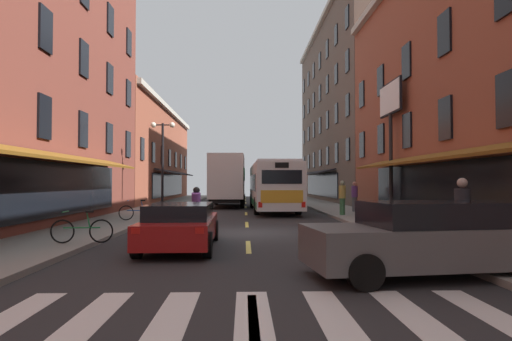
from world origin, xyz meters
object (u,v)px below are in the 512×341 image
transit_bus (272,186)px  pedestrian_mid (463,215)px  bicycle_near (82,230)px  pedestrian_far (342,197)px  box_truck (228,180)px  bicycle_mid (138,212)px  sedan_far (181,225)px  billboard_sign (391,114)px  pedestrian_near (355,196)px  sedan_near (229,194)px  street_lamp_twin (163,162)px  sedan_mid (424,238)px  motorcycle_rider (196,212)px

transit_bus → pedestrian_mid: 18.28m
transit_bus → pedestrian_mid: transit_bus is taller
bicycle_near → pedestrian_far: bearing=46.7°
bicycle_near → pedestrian_mid: pedestrian_mid is taller
box_truck → bicycle_mid: box_truck is taller
transit_bus → pedestrian_far: bearing=-59.6°
transit_bus → sedan_far: transit_bus is taller
billboard_sign → pedestrian_near: size_ratio=3.83×
billboard_sign → sedan_far: (-8.93, -8.90, -4.53)m
sedan_far → pedestrian_mid: pedestrian_mid is taller
billboard_sign → pedestrian_near: billboard_sign is taller
transit_bus → bicycle_mid: size_ratio=7.14×
sedan_near → billboard_sign: bearing=-66.9°
box_truck → sedan_near: box_truck is taller
bicycle_near → street_lamp_twin: street_lamp_twin is taller
box_truck → sedan_far: (-0.57, -20.41, -1.31)m
sedan_far → bicycle_near: sedan_far is taller
pedestrian_far → street_lamp_twin: (-9.87, 3.04, 1.97)m
pedestrian_far → sedan_mid: bearing=96.9°
box_truck → pedestrian_near: size_ratio=4.69×
sedan_far → pedestrian_far: 12.46m
sedan_mid → pedestrian_near: (2.86, 16.56, 0.31)m
sedan_mid → street_lamp_twin: bearing=115.7°
sedan_mid → bicycle_near: bearing=154.1°
transit_bus → bicycle_near: 17.08m
pedestrian_near → pedestrian_mid: 14.86m
pedestrian_mid → bicycle_near: bearing=134.4°
box_truck → bicycle_near: 20.59m
bicycle_near → sedan_near: bearing=83.8°
sedan_far → pedestrian_near: size_ratio=2.68×
sedan_near → street_lamp_twin: size_ratio=0.89×
bicycle_near → pedestrian_near: bearing=49.3°
sedan_far → pedestrian_near: 15.18m
motorcycle_rider → bicycle_near: bearing=-121.6°
pedestrian_mid → pedestrian_far: size_ratio=1.01×
pedestrian_near → sedan_near: bearing=-48.7°
billboard_sign → box_truck: size_ratio=0.82×
sedan_mid → transit_bus: bearing=94.9°
billboard_sign → street_lamp_twin: bearing=159.3°
box_truck → sedan_mid: bearing=-79.0°
box_truck → pedestrian_far: box_truck is taller
bicycle_near → pedestrian_near: size_ratio=0.99×
box_truck → pedestrian_far: 11.88m
sedan_mid → pedestrian_near: 16.81m
billboard_sign → pedestrian_far: billboard_sign is taller
transit_bus → motorcycle_rider: bearing=-107.7°
sedan_mid → pedestrian_far: bearing=83.6°
sedan_mid → pedestrian_mid: pedestrian_mid is taller
billboard_sign → sedan_mid: billboard_sign is taller
sedan_near → pedestrian_near: (7.76, -16.18, 0.34)m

